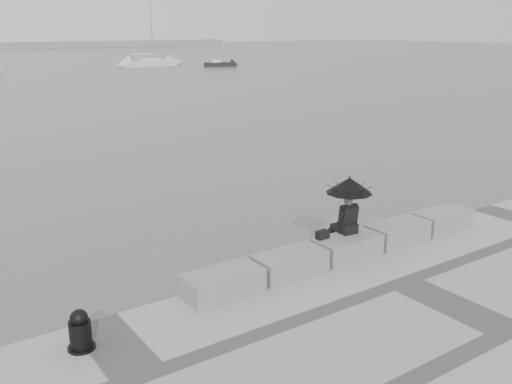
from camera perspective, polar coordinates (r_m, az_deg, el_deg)
ground at (r=14.06m, az=7.70°, el=-7.75°), size 360.00×360.00×0.00m
stone_block_far_left at (r=11.55m, az=-3.36°, el=-9.08°), size 1.60×0.80×0.50m
stone_block_left at (r=12.43m, az=3.39°, el=-7.17°), size 1.60×0.80×0.50m
stone_block_centre at (r=13.48m, az=9.11°, el=-5.45°), size 1.60×0.80×0.50m
stone_block_right at (r=14.64m, az=13.95°, el=-3.95°), size 1.60×0.80×0.50m
stone_block_far_right at (r=15.90m, az=18.03°, el=-2.66°), size 1.60×0.80×0.50m
seated_person at (r=13.33m, az=9.31°, el=-0.08°), size 1.08×1.08×1.39m
bag at (r=13.17m, az=6.66°, el=-4.26°), size 0.30×0.17×0.19m
mooring_bollard at (r=10.14m, az=-17.16°, el=-13.28°), size 0.46×0.46×0.73m
sailboat_right at (r=87.58m, az=-10.54°, el=12.61°), size 7.68×2.50×12.90m
small_motorboat at (r=85.93m, az=-3.63°, el=12.64°), size 4.80×2.94×1.10m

